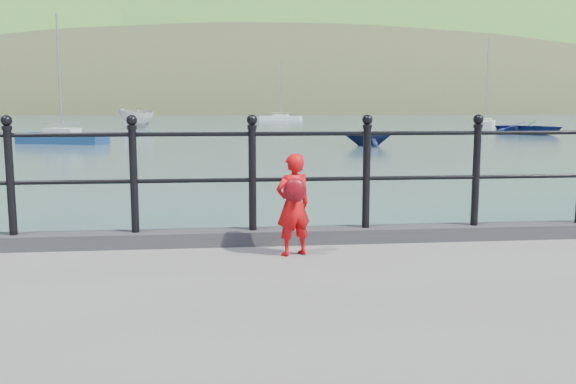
{
  "coord_description": "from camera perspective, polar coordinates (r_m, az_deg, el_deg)",
  "views": [
    {
      "loc": [
        -0.89,
        -6.39,
        2.44
      ],
      "look_at": [
        -0.24,
        -0.2,
        1.55
      ],
      "focal_mm": 38.0,
      "sensor_mm": 36.0,
      "label": 1
    }
  ],
  "objects": [
    {
      "name": "child",
      "position": [
        5.82,
        0.5,
        -1.12
      ],
      "size": [
        0.42,
        0.36,
        0.99
      ],
      "rotation": [
        0.0,
        0.0,
        3.52
      ],
      "color": "red",
      "rests_on": "quay"
    },
    {
      "name": "sailboat_far",
      "position": [
        73.49,
        17.94,
        6.07
      ],
      "size": [
        5.01,
        7.24,
        10.09
      ],
      "rotation": [
        0.0,
        0.0,
        1.09
      ],
      "color": "silver",
      "rests_on": "ground"
    },
    {
      "name": "sailboat_port",
      "position": [
        41.78,
        -20.35,
        4.72
      ],
      "size": [
        6.0,
        3.64,
        8.33
      ],
      "rotation": [
        0.0,
        0.0,
        -0.34
      ],
      "color": "navy",
      "rests_on": "ground"
    },
    {
      "name": "sailboat_deep",
      "position": [
        100.05,
        -0.69,
        6.9
      ],
      "size": [
        7.11,
        3.94,
        9.98
      ],
      "rotation": [
        0.0,
        0.0,
        -0.3
      ],
      "color": "white",
      "rests_on": "ground"
    },
    {
      "name": "launch_blue",
      "position": [
        55.42,
        21.66,
        5.61
      ],
      "size": [
        6.46,
        6.92,
        1.17
      ],
      "primitive_type": "imported",
      "rotation": [
        0.0,
        0.0,
        0.58
      ],
      "color": "navy",
      "rests_on": "ground"
    },
    {
      "name": "launch_white",
      "position": [
        66.09,
        -13.99,
        6.67
      ],
      "size": [
        4.4,
        5.87,
        2.14
      ],
      "primitive_type": "imported",
      "rotation": [
        0.0,
        0.0,
        -0.48
      ],
      "color": "beige",
      "rests_on": "ground"
    },
    {
      "name": "kerb",
      "position": [
        6.45,
        2.04,
        -4.09
      ],
      "size": [
        60.0,
        0.3,
        0.15
      ],
      "primitive_type": "cube",
      "color": "#28282B",
      "rests_on": "quay"
    },
    {
      "name": "railing",
      "position": [
        6.34,
        2.07,
        2.55
      ],
      "size": [
        18.11,
        0.11,
        1.2
      ],
      "color": "black",
      "rests_on": "kerb"
    },
    {
      "name": "ground",
      "position": [
        6.9,
        1.82,
        -12.58
      ],
      "size": [
        600.0,
        600.0,
        0.0
      ],
      "primitive_type": "plane",
      "color": "#2D4251",
      "rests_on": "ground"
    },
    {
      "name": "launch_navy",
      "position": [
        37.29,
        7.52,
        5.49
      ],
      "size": [
        2.99,
        2.58,
        1.57
      ],
      "primitive_type": "imported",
      "rotation": [
        0.0,
        0.0,
        1.57
      ],
      "color": "black",
      "rests_on": "ground"
    },
    {
      "name": "far_shore",
      "position": [
        250.17,
        3.01,
        2.35
      ],
      "size": [
        830.0,
        200.0,
        156.0
      ],
      "color": "#333A21",
      "rests_on": "ground"
    }
  ]
}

